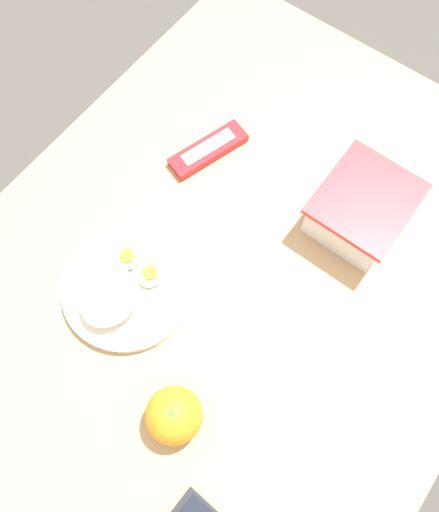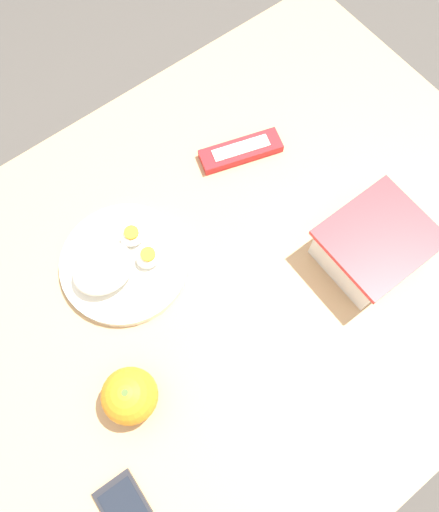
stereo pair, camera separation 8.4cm
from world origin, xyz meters
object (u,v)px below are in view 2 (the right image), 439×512
object	(u,v)px
orange_fruit	(130,396)
candy_bar	(241,151)
rice_plate	(119,264)
food_container	(372,247)

from	to	relation	value
orange_fruit	candy_bar	distance (m)	0.48
candy_bar	rice_plate	bearing A→B (deg)	10.42
orange_fruit	rice_plate	distance (m)	0.22
orange_fruit	candy_bar	xyz separation A→B (m)	(-0.41, -0.25, -0.03)
candy_bar	food_container	bearing A→B (deg)	98.79
orange_fruit	candy_bar	world-z (taller)	orange_fruit
food_container	candy_bar	distance (m)	0.30
rice_plate	food_container	bearing A→B (deg)	145.76
orange_fruit	rice_plate	xyz separation A→B (m)	(-0.10, -0.20, -0.02)
rice_plate	candy_bar	xyz separation A→B (m)	(-0.31, -0.06, -0.01)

